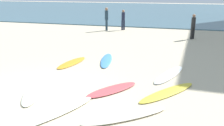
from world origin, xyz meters
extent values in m
plane|color=beige|center=(0.00, 0.00, 0.00)|extent=(120.00, 120.00, 0.00)
cube|color=#426675|center=(0.00, 35.69, 0.04)|extent=(120.00, 40.00, 0.08)
ellipsoid|color=gold|center=(-0.54, 3.86, 0.03)|extent=(0.86, 2.16, 0.06)
ellipsoid|color=silver|center=(3.83, 3.43, 0.03)|extent=(1.29, 2.60, 0.07)
ellipsoid|color=white|center=(1.13, -0.62, 0.04)|extent=(1.54, 2.52, 0.08)
ellipsoid|color=#DB4D52|center=(2.13, 1.32, 0.04)|extent=(1.63, 2.03, 0.07)
ellipsoid|color=silver|center=(-0.29, 0.55, 0.03)|extent=(1.41, 2.53, 0.07)
ellipsoid|color=yellow|center=(3.91, 1.62, 0.03)|extent=(1.88, 2.43, 0.06)
ellipsoid|color=#F5E9CD|center=(2.97, -0.30, 0.04)|extent=(2.22, 1.94, 0.08)
ellipsoid|color=#4A93E4|center=(0.85, 4.67, 0.04)|extent=(1.02, 2.53, 0.08)
cylinder|color=black|center=(4.71, 11.47, 0.40)|extent=(0.14, 0.14, 0.79)
cylinder|color=black|center=(4.85, 11.62, 0.40)|extent=(0.14, 0.14, 0.79)
cylinder|color=black|center=(4.78, 11.54, 1.12)|extent=(0.39, 0.39, 0.66)
sphere|color=#9E7051|center=(4.78, 11.54, 1.56)|extent=(0.21, 0.21, 0.21)
cylinder|color=#191E33|center=(-0.62, 14.14, 0.39)|extent=(0.14, 0.14, 0.78)
cylinder|color=#191E33|center=(-0.75, 13.98, 0.39)|extent=(0.14, 0.14, 0.78)
cylinder|color=#191E33|center=(-0.69, 14.06, 1.11)|extent=(0.39, 0.39, 0.65)
sphere|color=#9E7051|center=(-0.69, 14.06, 1.54)|extent=(0.21, 0.21, 0.21)
cylinder|color=#1E3342|center=(-1.85, 13.28, 0.44)|extent=(0.14, 0.14, 0.88)
cylinder|color=#1E3342|center=(-1.96, 13.45, 0.44)|extent=(0.14, 0.14, 0.88)
cylinder|color=#1E3342|center=(-1.90, 13.37, 1.25)|extent=(0.38, 0.38, 0.73)
sphere|color=#9E7051|center=(-1.90, 13.37, 1.73)|extent=(0.24, 0.24, 0.24)
camera|label=1|loc=(4.30, -6.05, 3.21)|focal=39.98mm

